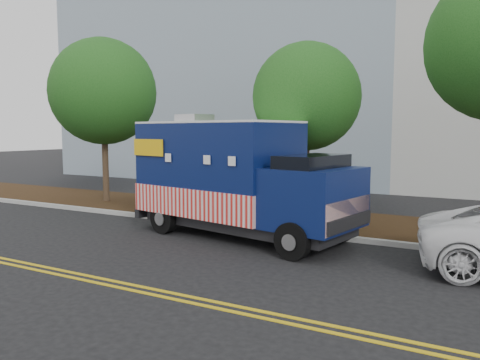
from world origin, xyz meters
The scene contains 9 objects.
ground centered at (0.00, 0.00, 0.00)m, with size 120.00×120.00×0.00m, color black.
curb centered at (0.00, 1.40, 0.07)m, with size 120.00×0.18×0.15m, color #9E9E99.
mulch_strip centered at (0.00, 3.50, 0.07)m, with size 120.00×4.00×0.15m, color black.
centerline_near centered at (0.00, -4.45, 0.01)m, with size 120.00×0.10×0.01m, color gold.
centerline_far centered at (0.00, -4.70, 0.01)m, with size 120.00×0.10×0.01m, color gold.
tree_a centered at (-8.02, 3.12, 4.74)m, with size 4.41×4.41×6.95m.
tree_b centered at (1.01, 2.93, 4.20)m, with size 3.48×3.48×5.95m.
sign_post centered at (-4.83, 1.55, 1.20)m, with size 0.06×0.06×2.40m, color #473828.
food_truck centered at (-0.31, 0.50, 1.64)m, with size 7.23×3.77×3.63m.
Camera 1 is at (6.45, -11.47, 3.11)m, focal length 35.00 mm.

